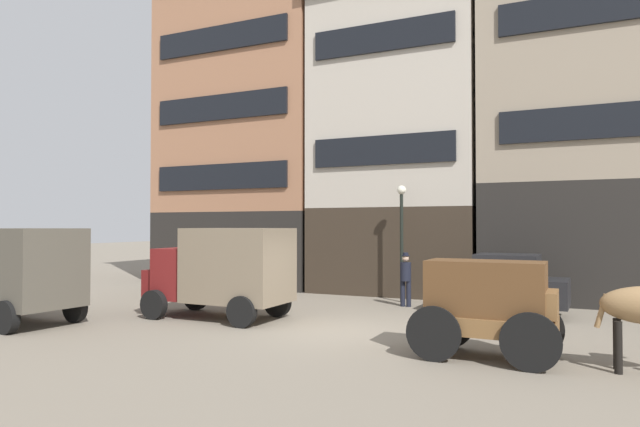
{
  "coord_description": "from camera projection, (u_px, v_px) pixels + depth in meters",
  "views": [
    {
      "loc": [
        5.17,
        -12.71,
        2.7
      ],
      "look_at": [
        -1.49,
        1.95,
        3.06
      ],
      "focal_mm": 30.28,
      "sensor_mm": 36.0,
      "label": 1
    }
  ],
  "objects": [
    {
      "name": "streetlamp_curbside",
      "position": [
        402.0,
        226.0,
        19.06
      ],
      "size": [
        0.32,
        0.32,
        4.12
      ],
      "color": "black",
      "rests_on": "ground_plane"
    },
    {
      "name": "building_far_left",
      "position": [
        258.0,
        117.0,
        26.15
      ],
      "size": [
        8.28,
        6.68,
        15.85
      ],
      "color": "black",
      "rests_on": "ground_plane"
    },
    {
      "name": "sedan_light",
      "position": [
        504.0,
        284.0,
        16.33
      ],
      "size": [
        3.79,
        2.03,
        1.83
      ],
      "color": "black",
      "rests_on": "ground_plane"
    },
    {
      "name": "pedestrian_officer",
      "position": [
        406.0,
        277.0,
        17.96
      ],
      "size": [
        0.37,
        0.37,
        1.79
      ],
      "color": "black",
      "rests_on": "ground_plane"
    },
    {
      "name": "cargo_wagon",
      "position": [
        488.0,
        302.0,
        10.92
      ],
      "size": [
        2.94,
        1.57,
        1.98
      ],
      "color": "brown",
      "rests_on": "ground_plane"
    },
    {
      "name": "ground_plane",
      "position": [
        342.0,
        332.0,
        13.64
      ],
      "size": [
        120.0,
        120.0,
        0.0
      ],
      "primitive_type": "plane",
      "color": "slate"
    },
    {
      "name": "building_center_right",
      "position": [
        628.0,
        133.0,
        19.64
      ],
      "size": [
        10.38,
        6.68,
        12.08
      ],
      "color": "black",
      "rests_on": "ground_plane"
    },
    {
      "name": "delivery_truck_far",
      "position": [
        221.0,
        269.0,
        15.67
      ],
      "size": [
        4.37,
        2.17,
        2.62
      ],
      "color": "maroon",
      "rests_on": "ground_plane"
    },
    {
      "name": "building_center_left",
      "position": [
        405.0,
        142.0,
        23.1
      ],
      "size": [
        7.02,
        6.68,
        12.44
      ],
      "color": "#33281E",
      "rests_on": "ground_plane"
    },
    {
      "name": "delivery_truck_near",
      "position": [
        14.0,
        272.0,
        14.88
      ],
      "size": [
        4.49,
        2.48,
        2.62
      ],
      "color": "#2D3823",
      "rests_on": "ground_plane"
    }
  ]
}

